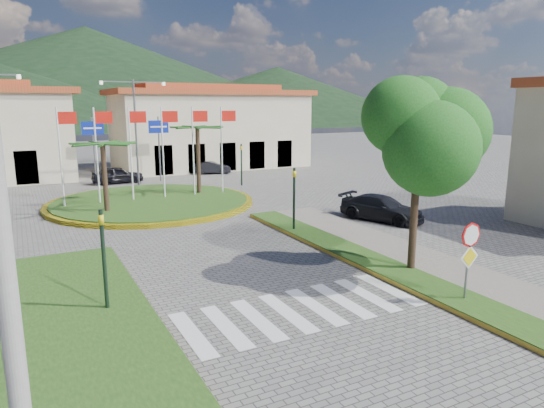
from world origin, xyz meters
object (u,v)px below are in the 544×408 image
stop_sign (469,249)px  car_dark_b (212,168)px  car_dark_a (118,175)px  car_side_right (382,208)px  deciduous_tree (419,133)px  roundabout_island (152,202)px

stop_sign → car_dark_b: (3.33, 31.09, -1.23)m
car_dark_b → car_dark_a: bearing=120.6°
car_dark_b → car_side_right: (1.75, -21.07, 0.11)m
car_dark_a → car_dark_b: car_dark_a is taller
deciduous_tree → car_dark_b: bearing=84.4°
deciduous_tree → car_side_right: (4.48, 6.98, -4.51)m
stop_sign → deciduous_tree: bearing=78.8°
stop_sign → car_dark_a: size_ratio=0.67×
stop_sign → roundabout_island: bearing=103.7°
deciduous_tree → car_dark_a: (-5.79, 26.51, -4.50)m
car_dark_a → car_dark_b: bearing=-80.5°
stop_sign → car_dark_b: stop_sign is taller
deciduous_tree → car_side_right: bearing=57.3°
car_side_right → car_dark_a: bearing=95.6°
car_dark_a → car_dark_b: (8.53, 1.55, -0.11)m
car_dark_a → deciduous_tree: bearing=-168.5°
car_dark_a → roundabout_island: bearing=-179.0°
roundabout_island → car_dark_a: size_ratio=3.22×
deciduous_tree → car_side_right: size_ratio=1.47×
roundabout_island → car_dark_a: 9.52m
car_dark_b → car_side_right: size_ratio=0.73×
stop_sign → car_dark_b: 31.29m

